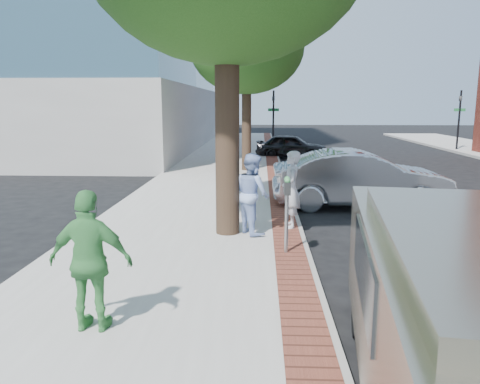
# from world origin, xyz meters

# --- Properties ---
(ground) EXTENTS (120.00, 120.00, 0.00)m
(ground) POSITION_xyz_m (0.00, 0.00, 0.00)
(ground) COLOR black
(ground) RESTS_ON ground
(sidewalk) EXTENTS (5.00, 60.00, 0.15)m
(sidewalk) POSITION_xyz_m (-1.50, 8.00, 0.07)
(sidewalk) COLOR #9E9991
(sidewalk) RESTS_ON ground
(brick_strip) EXTENTS (0.60, 60.00, 0.01)m
(brick_strip) POSITION_xyz_m (0.70, 8.00, 0.15)
(brick_strip) COLOR brown
(brick_strip) RESTS_ON sidewalk
(curb) EXTENTS (0.10, 60.00, 0.15)m
(curb) POSITION_xyz_m (1.05, 8.00, 0.07)
(curb) COLOR gray
(curb) RESTS_ON ground
(office_base) EXTENTS (18.20, 22.20, 4.00)m
(office_base) POSITION_xyz_m (-13.00, 22.00, 2.00)
(office_base) COLOR gray
(office_base) RESTS_ON ground
(signal_near) EXTENTS (0.70, 0.15, 3.80)m
(signal_near) POSITION_xyz_m (0.90, 22.00, 2.25)
(signal_near) COLOR black
(signal_near) RESTS_ON ground
(signal_far) EXTENTS (0.70, 0.15, 3.80)m
(signal_far) POSITION_xyz_m (12.50, 22.00, 2.25)
(signal_far) COLOR black
(signal_far) RESTS_ON ground
(tree_far) EXTENTS (4.80, 4.80, 7.14)m
(tree_far) POSITION_xyz_m (-0.50, 12.00, 5.30)
(tree_far) COLOR black
(tree_far) RESTS_ON sidewalk
(parking_meter) EXTENTS (0.12, 0.32, 1.47)m
(parking_meter) POSITION_xyz_m (0.62, 0.53, 1.21)
(parking_meter) COLOR gray
(parking_meter) RESTS_ON sidewalk
(person_gray) EXTENTS (0.46, 0.67, 1.78)m
(person_gray) POSITION_xyz_m (0.82, 2.42, 1.04)
(person_gray) COLOR silver
(person_gray) RESTS_ON sidewalk
(person_officer) EXTENTS (1.02, 1.09, 1.78)m
(person_officer) POSITION_xyz_m (-0.05, 1.90, 1.04)
(person_officer) COLOR #92ADE3
(person_officer) RESTS_ON sidewalk
(person_green) EXTENTS (1.08, 0.49, 1.80)m
(person_green) POSITION_xyz_m (-1.98, -2.69, 1.05)
(person_green) COLOR #429249
(person_green) RESTS_ON sidewalk
(sedan_silver) EXTENTS (5.05, 1.79, 1.66)m
(sedan_silver) POSITION_xyz_m (3.01, 5.34, 0.83)
(sedan_silver) COLOR #B6B8BE
(sedan_silver) RESTS_ON ground
(bg_car) EXTENTS (4.08, 2.07, 1.33)m
(bg_car) POSITION_xyz_m (1.82, 17.93, 0.67)
(bg_car) COLOR black
(bg_car) RESTS_ON ground
(van) EXTENTS (2.76, 5.61, 1.99)m
(van) POSITION_xyz_m (2.13, -4.04, 1.09)
(van) COLOR gray
(van) RESTS_ON ground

